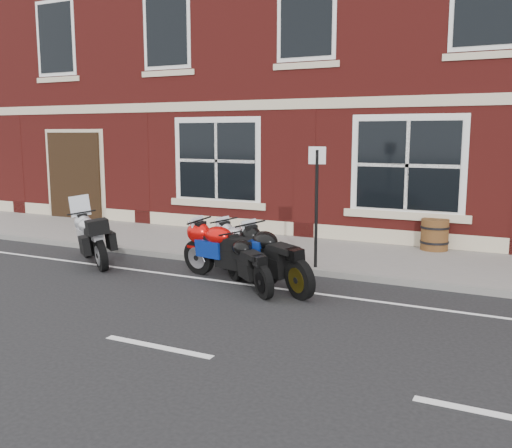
# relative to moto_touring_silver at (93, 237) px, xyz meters

# --- Properties ---
(ground) EXTENTS (80.00, 80.00, 0.00)m
(ground) POSITION_rel_moto_touring_silver_xyz_m (4.04, -0.31, -0.56)
(ground) COLOR black
(ground) RESTS_ON ground
(sidewalk) EXTENTS (30.00, 3.00, 0.12)m
(sidewalk) POSITION_rel_moto_touring_silver_xyz_m (4.04, 2.69, -0.50)
(sidewalk) COLOR slate
(sidewalk) RESTS_ON ground
(kerb) EXTENTS (30.00, 0.16, 0.12)m
(kerb) POSITION_rel_moto_touring_silver_xyz_m (4.04, 1.11, -0.50)
(kerb) COLOR slate
(kerb) RESTS_ON ground
(pub_building) EXTENTS (24.00, 12.00, 12.00)m
(pub_building) POSITION_rel_moto_touring_silver_xyz_m (4.04, 10.19, 5.44)
(pub_building) COLOR maroon
(pub_building) RESTS_ON ground
(moto_touring_silver) EXTENTS (1.78, 1.32, 1.38)m
(moto_touring_silver) POSITION_rel_moto_touring_silver_xyz_m (0.00, 0.00, 0.00)
(moto_touring_silver) COLOR black
(moto_touring_silver) RESTS_ON ground
(moto_sport_red) EXTENTS (2.20, 0.60, 1.00)m
(moto_sport_red) POSITION_rel_moto_touring_silver_xyz_m (3.20, 0.05, 0.01)
(moto_sport_red) COLOR black
(moto_sport_red) RESTS_ON ground
(moto_sport_black) EXTENTS (1.95, 1.30, 1.00)m
(moto_sport_black) POSITION_rel_moto_touring_silver_xyz_m (4.19, -0.09, 0.01)
(moto_sport_black) COLOR black
(moto_sport_black) RESTS_ON ground
(moto_sport_silver) EXTENTS (1.84, 1.24, 0.94)m
(moto_sport_silver) POSITION_rel_moto_touring_silver_xyz_m (3.33, 0.39, -0.02)
(moto_sport_silver) COLOR black
(moto_sport_silver) RESTS_ON ground
(moto_naked_black) EXTENTS (1.52, 1.32, 0.85)m
(moto_naked_black) POSITION_rel_moto_touring_silver_xyz_m (3.81, -0.32, -0.07)
(moto_naked_black) COLOR black
(moto_naked_black) RESTS_ON ground
(barrel_planter) EXTENTS (0.63, 0.63, 0.70)m
(barrel_planter) POSITION_rel_moto_touring_silver_xyz_m (6.25, 3.99, -0.09)
(barrel_planter) COLOR #522616
(barrel_planter) RESTS_ON sidewalk
(parking_sign) EXTENTS (0.33, 0.08, 2.32)m
(parking_sign) POSITION_rel_moto_touring_silver_xyz_m (4.46, 1.24, 0.90)
(parking_sign) COLOR black
(parking_sign) RESTS_ON sidewalk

